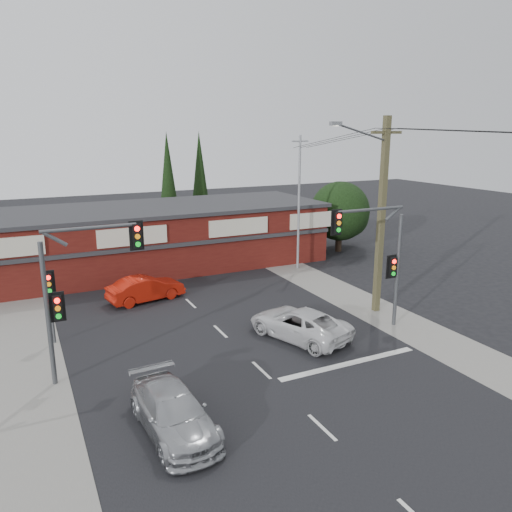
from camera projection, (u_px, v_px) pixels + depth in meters
name	position (u px, v px, depth m)	size (l,w,h in m)	color
ground	(256.00, 366.00, 20.29)	(120.00, 120.00, 0.00)	black
road_strip	(212.00, 324.00, 24.65)	(14.00, 70.00, 0.01)	black
verge_left	(24.00, 357.00, 21.05)	(3.00, 70.00, 0.02)	gray
verge_right	(353.00, 299.00, 28.24)	(3.00, 70.00, 0.02)	gray
stop_line	(349.00, 363.00, 20.46)	(6.50, 0.35, 0.01)	silver
white_suv	(299.00, 324.00, 22.87)	(2.30, 4.99, 1.39)	silver
silver_suv	(173.00, 412.00, 15.72)	(1.89, 4.66, 1.35)	#9FA1A4
red_sedan	(146.00, 289.00, 27.88)	(1.49, 4.26, 1.40)	#B81A0B
lane_dashes	(239.00, 349.00, 21.80)	(0.12, 41.07, 0.01)	silver
shop_building	(135.00, 238.00, 34.16)	(27.30, 8.40, 4.22)	#49120E
tree_cluster	(338.00, 214.00, 39.26)	(5.90, 5.10, 5.50)	#2D2116
conifer_near	(168.00, 178.00, 41.36)	(1.80, 1.80, 9.25)	#2D2116
conifer_far	(200.00, 174.00, 44.58)	(1.80, 1.80, 9.25)	#2D2116
traffic_mast_left	(76.00, 281.00, 18.35)	(3.77, 0.27, 5.97)	#47494C
traffic_mast_right	(380.00, 249.00, 23.10)	(3.96, 0.27, 5.97)	#47494C
pedestal_signal	(50.00, 292.00, 21.89)	(0.55, 0.27, 3.38)	#47494C
utility_pole	(380.00, 210.00, 25.11)	(4.38, 0.59, 10.00)	brown
steel_pole	(299.00, 201.00, 33.41)	(1.20, 0.16, 9.00)	gray
power_lines	(479.00, 137.00, 19.50)	(2.01, 29.00, 1.22)	black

